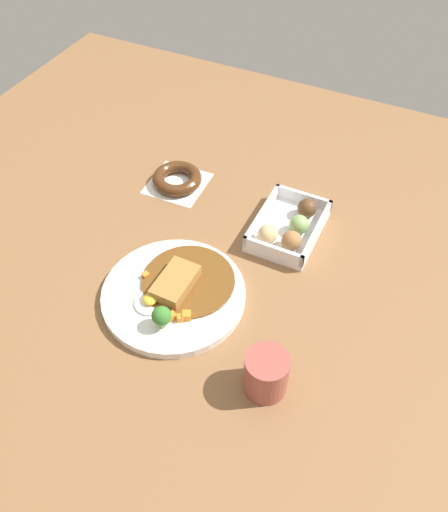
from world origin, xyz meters
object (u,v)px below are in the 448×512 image
(curry_plate, at_px, (175,293))
(chocolate_ring_donut, at_px, (177,179))
(donut_box, at_px, (289,228))
(coffee_mug, at_px, (266,373))

(curry_plate, height_order, chocolate_ring_donut, curry_plate)
(curry_plate, relative_size, donut_box, 1.48)
(curry_plate, xyz_separation_m, chocolate_ring_donut, (0.30, 0.16, 0.00))
(donut_box, bearing_deg, curry_plate, 151.68)
(donut_box, relative_size, coffee_mug, 2.24)
(coffee_mug, bearing_deg, chocolate_ring_donut, 44.44)
(chocolate_ring_donut, relative_size, coffee_mug, 1.62)
(curry_plate, relative_size, coffee_mug, 3.32)
(chocolate_ring_donut, xyz_separation_m, coffee_mug, (-0.40, -0.40, 0.03))
(curry_plate, xyz_separation_m, coffee_mug, (-0.10, -0.23, 0.03))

